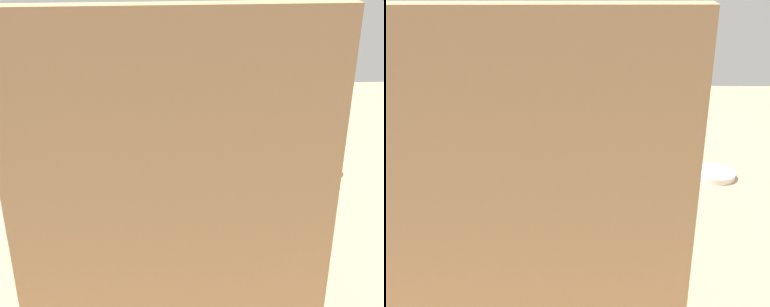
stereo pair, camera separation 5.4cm
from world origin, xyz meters
The scene contains 11 objects.
ground_plane centered at (0.00, 0.00, -1.50)cm, with size 180.00×140.00×3.00cm, color #9C8567.
fruit_bowl centered at (-3.56, -1.69, 3.10)cm, with size 25.29×25.29×6.20cm, color beige.
orange_front_left centered at (-5.95, -7.71, 9.66)cm, with size 6.91×6.91×6.91cm, color orange.
orange_front_right centered at (0.67, -5.15, 9.66)cm, with size 6.91×6.91×6.91cm, color orange.
orange_center centered at (2.56, 2.22, 9.66)cm, with size 6.91×6.91×6.91cm, color orange.
orange_back_left centered at (-3.93, 4.28, 9.66)cm, with size 6.91×6.91×6.91cm, color orange.
orange_back_right centered at (-10.63, -0.08, 9.66)cm, with size 6.91×6.91×6.91cm, color orange.
banana_bunch centered at (-1.75, 0.87, 10.40)cm, with size 17.00×16.42×8.40cm.
cutting_board centered at (0.45, 28.99, 18.00)cm, with size 28.00×1.80×36.00cm, color tan.
thermos_tumbler centered at (20.19, 0.72, 7.22)cm, with size 8.99×8.99×14.44cm, color #B5BFB6.
jar_lid centered at (-27.82, -14.43, 0.54)cm, with size 6.69×6.69×1.09cm, color white.
Camera 2 is at (-4.40, 67.21, 41.32)cm, focal length 48.06 mm.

